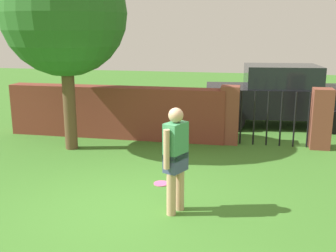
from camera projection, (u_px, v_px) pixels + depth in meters
ground_plane at (125, 208)px, 6.32m from camera, size 40.00×40.00×0.00m
brick_wall at (115, 112)px, 10.29m from camera, size 5.55×0.50×1.30m
tree at (64, 14)px, 8.75m from camera, size 2.72×2.72×4.40m
person at (176, 156)px, 5.98m from camera, size 0.35×0.50×1.62m
fence_gate at (274, 117)px, 9.52m from camera, size 2.53×0.44×1.40m
car at (281, 96)px, 11.51m from camera, size 4.35×2.24×1.72m
frisbee_pink at (161, 183)px, 7.29m from camera, size 0.27×0.27×0.02m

